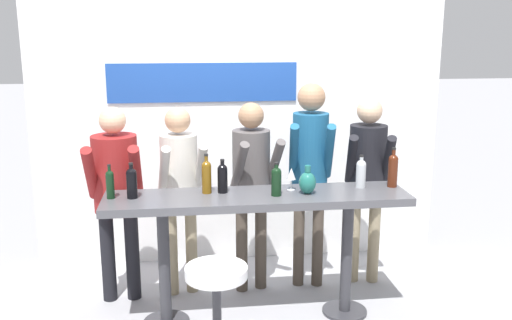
% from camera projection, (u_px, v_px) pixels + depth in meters
% --- Properties ---
extents(ground_plane, '(40.00, 40.00, 0.00)m').
position_uv_depth(ground_plane, '(257.00, 318.00, 4.54)').
color(ground_plane, '#9E9EA3').
extents(back_wall, '(3.90, 0.12, 2.58)m').
position_uv_depth(back_wall, '(240.00, 129.00, 5.49)').
color(back_wall, white).
rests_on(back_wall, ground_plane).
extents(tasting_table, '(2.30, 0.51, 1.02)m').
position_uv_depth(tasting_table, '(257.00, 217.00, 4.35)').
color(tasting_table, '#4C4C51').
rests_on(tasting_table, ground_plane).
extents(bar_stool, '(0.43, 0.43, 0.75)m').
position_uv_depth(bar_stool, '(217.00, 302.00, 3.74)').
color(bar_stool, '#333338').
rests_on(bar_stool, ground_plane).
extents(person_far_left, '(0.44, 0.53, 1.64)m').
position_uv_depth(person_far_left, '(116.00, 184.00, 4.62)').
color(person_far_left, black).
rests_on(person_far_left, ground_plane).
extents(person_left, '(0.43, 0.54, 1.63)m').
position_uv_depth(person_left, '(180.00, 180.00, 4.74)').
color(person_left, gray).
rests_on(person_left, ground_plane).
extents(person_center_left, '(0.44, 0.56, 1.65)m').
position_uv_depth(person_center_left, '(252.00, 176.00, 4.80)').
color(person_center_left, '#473D33').
rests_on(person_center_left, ground_plane).
extents(person_center, '(0.42, 0.56, 1.81)m').
position_uv_depth(person_center, '(310.00, 161.00, 4.86)').
color(person_center, '#473D33').
rests_on(person_center, ground_plane).
extents(person_center_right, '(0.45, 0.56, 1.67)m').
position_uv_depth(person_center_right, '(367.00, 170.00, 4.96)').
color(person_center_right, gray).
rests_on(person_center_right, ground_plane).
extents(wine_bottle_0, '(0.07, 0.07, 0.31)m').
position_uv_depth(wine_bottle_0, '(207.00, 175.00, 4.31)').
color(wine_bottle_0, brown).
rests_on(wine_bottle_0, tasting_table).
extents(wine_bottle_1, '(0.08, 0.08, 0.26)m').
position_uv_depth(wine_bottle_1, '(361.00, 172.00, 4.47)').
color(wine_bottle_1, '#B7BCC1').
rests_on(wine_bottle_1, tasting_table).
extents(wine_bottle_2, '(0.08, 0.08, 0.26)m').
position_uv_depth(wine_bottle_2, '(222.00, 177.00, 4.33)').
color(wine_bottle_2, black).
rests_on(wine_bottle_2, tasting_table).
extents(wine_bottle_3, '(0.08, 0.08, 0.25)m').
position_uv_depth(wine_bottle_3, '(276.00, 180.00, 4.25)').
color(wine_bottle_3, black).
rests_on(wine_bottle_3, tasting_table).
extents(wine_bottle_4, '(0.06, 0.06, 0.26)m').
position_uv_depth(wine_bottle_4, '(110.00, 183.00, 4.18)').
color(wine_bottle_4, black).
rests_on(wine_bottle_4, tasting_table).
extents(wine_bottle_5, '(0.08, 0.08, 0.32)m').
position_uv_depth(wine_bottle_5, '(393.00, 169.00, 4.48)').
color(wine_bottle_5, '#4C1E0F').
rests_on(wine_bottle_5, tasting_table).
extents(wine_bottle_6, '(0.08, 0.08, 0.27)m').
position_uv_depth(wine_bottle_6, '(132.00, 182.00, 4.19)').
color(wine_bottle_6, black).
rests_on(wine_bottle_6, tasting_table).
extents(wine_glass_0, '(0.07, 0.07, 0.18)m').
position_uv_depth(wine_glass_0, '(291.00, 175.00, 4.39)').
color(wine_glass_0, silver).
rests_on(wine_glass_0, tasting_table).
extents(decorative_vase, '(0.13, 0.13, 0.22)m').
position_uv_depth(decorative_vase, '(307.00, 182.00, 4.31)').
color(decorative_vase, '#1E665B').
rests_on(decorative_vase, tasting_table).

